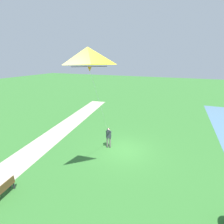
% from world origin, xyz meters
% --- Properties ---
extents(ground_plane, '(120.00, 120.00, 0.00)m').
position_xyz_m(ground_plane, '(0.00, 0.00, 0.00)').
color(ground_plane, '#33702D').
extents(walkway_path, '(7.04, 32.01, 0.02)m').
position_xyz_m(walkway_path, '(7.03, 2.00, 0.01)').
color(walkway_path, '#B7AD99').
rests_on(walkway_path, ground).
extents(person_kite_flyer, '(0.51, 0.63, 1.83)m').
position_xyz_m(person_kite_flyer, '(1.43, 0.03, 1.05)').
color(person_kite_flyer, '#232328').
rests_on(person_kite_flyer, ground).
extents(flying_kite, '(1.76, 4.84, 5.93)m').
position_xyz_m(flying_kite, '(0.55, 4.38, 7.17)').
color(flying_kite, yellow).
extents(park_bench_near_walkway, '(0.65, 1.55, 0.88)m').
position_xyz_m(park_bench_near_walkway, '(4.57, 7.20, 0.51)').
color(park_bench_near_walkway, brown).
rests_on(park_bench_near_walkway, ground).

